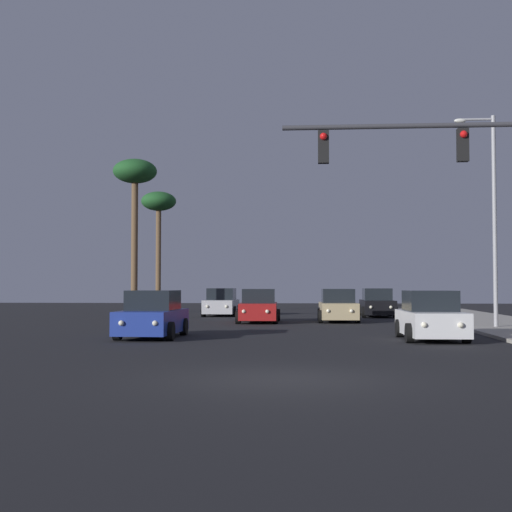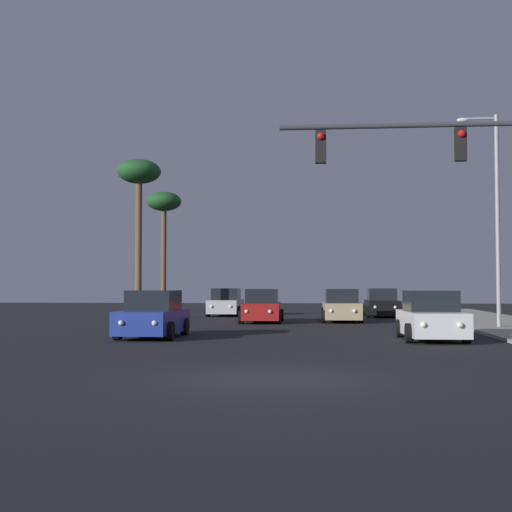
# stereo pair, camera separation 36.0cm
# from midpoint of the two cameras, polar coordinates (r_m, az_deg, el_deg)

# --- Properties ---
(ground_plane) EXTENTS (120.00, 120.00, 0.00)m
(ground_plane) POSITION_cam_midpoint_polar(r_m,az_deg,el_deg) (14.39, 1.31, -9.79)
(ground_plane) COLOR black
(car_red) EXTENTS (2.04, 4.34, 1.68)m
(car_red) POSITION_cam_midpoint_polar(r_m,az_deg,el_deg) (35.80, -0.07, -4.12)
(car_red) COLOR maroon
(car_red) RESTS_ON ground
(car_blue) EXTENTS (2.04, 4.33, 1.68)m
(car_blue) POSITION_cam_midpoint_polar(r_m,az_deg,el_deg) (25.70, -8.68, -4.78)
(car_blue) COLOR navy
(car_blue) RESTS_ON ground
(car_white) EXTENTS (2.04, 4.34, 1.68)m
(car_white) POSITION_cam_midpoint_polar(r_m,az_deg,el_deg) (25.03, 13.39, -4.81)
(car_white) COLOR silver
(car_white) RESTS_ON ground
(car_black) EXTENTS (2.04, 4.32, 1.68)m
(car_black) POSITION_cam_midpoint_polar(r_m,az_deg,el_deg) (42.89, 9.44, -3.80)
(car_black) COLOR black
(car_black) RESTS_ON ground
(car_silver) EXTENTS (2.04, 4.31, 1.68)m
(car_silver) POSITION_cam_midpoint_polar(r_m,az_deg,el_deg) (43.63, -3.03, -3.80)
(car_silver) COLOR #B7B7BC
(car_silver) RESTS_ON ground
(car_tan) EXTENTS (2.04, 4.33, 1.68)m
(car_tan) POSITION_cam_midpoint_polar(r_m,az_deg,el_deg) (36.66, 6.30, -4.06)
(car_tan) COLOR tan
(car_tan) RESTS_ON ground
(traffic_light_mast) EXTENTS (7.65, 0.36, 6.50)m
(traffic_light_mast) POSITION_cam_midpoint_polar(r_m,az_deg,el_deg) (20.26, 16.98, 5.93)
(traffic_light_mast) COLOR #38383D
(traffic_light_mast) RESTS_ON sidewalk_right
(street_lamp) EXTENTS (1.74, 0.24, 9.00)m
(street_lamp) POSITION_cam_midpoint_polar(r_m,az_deg,el_deg) (31.91, 18.00, 3.61)
(street_lamp) COLOR #99999E
(street_lamp) RESTS_ON sidewalk_right
(palm_tree_far) EXTENTS (2.40, 2.40, 8.32)m
(palm_tree_far) POSITION_cam_midpoint_polar(r_m,az_deg,el_deg) (49.66, -8.00, 3.85)
(palm_tree_far) COLOR brown
(palm_tree_far) RESTS_ON ground
(palm_tree_mid) EXTENTS (2.40, 2.40, 8.79)m
(palm_tree_mid) POSITION_cam_midpoint_polar(r_m,az_deg,el_deg) (39.87, -9.92, 6.00)
(palm_tree_mid) COLOR brown
(palm_tree_mid) RESTS_ON ground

